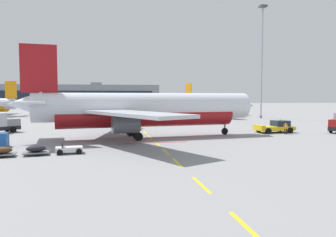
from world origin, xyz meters
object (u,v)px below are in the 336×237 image
object	(u,v)px
ground_crew_worker	(286,128)
uld_cargo_container	(0,140)
pushback_tug	(275,127)
baggage_train	(36,150)
airliner_foreground	(144,109)
apron_light_mast_far	(262,50)
airliner_far_center	(206,105)

from	to	relation	value
ground_crew_worker	uld_cargo_container	world-z (taller)	ground_crew_worker
pushback_tug	uld_cargo_container	world-z (taller)	pushback_tug
baggage_train	ground_crew_worker	xyz separation A→B (m)	(33.41, 11.94, 0.43)
airliner_foreground	pushback_tug	xyz separation A→B (m)	(21.25, 2.66, -3.05)
pushback_tug	ground_crew_worker	xyz separation A→B (m)	(0.32, -2.45, 0.05)
baggage_train	apron_light_mast_far	bearing A→B (deg)	45.25
airliner_far_center	apron_light_mast_far	bearing A→B (deg)	-34.95
airliner_foreground	ground_crew_worker	distance (m)	21.79
pushback_tug	apron_light_mast_far	distance (m)	39.43
baggage_train	airliner_foreground	bearing A→B (deg)	44.75
ground_crew_worker	uld_cargo_container	distance (m)	38.96
pushback_tug	baggage_train	distance (m)	36.09
ground_crew_worker	airliner_foreground	bearing A→B (deg)	-179.46
airliner_foreground	apron_light_mast_far	size ratio (longest dim) A/B	1.19
baggage_train	ground_crew_worker	size ratio (longest dim) A/B	5.19
apron_light_mast_far	airliner_foreground	bearing A→B (deg)	-134.58
apron_light_mast_far	baggage_train	bearing A→B (deg)	-134.75
airliner_foreground	airliner_far_center	bearing A→B (deg)	62.75
ground_crew_worker	uld_cargo_container	xyz separation A→B (m)	(-38.55, -5.68, -0.16)
baggage_train	ground_crew_worker	bearing A→B (deg)	19.66
airliner_far_center	ground_crew_worker	distance (m)	43.98
pushback_tug	airliner_far_center	bearing A→B (deg)	87.98
baggage_train	uld_cargo_container	size ratio (longest dim) A/B	5.38
pushback_tug	ground_crew_worker	world-z (taller)	pushback_tug
airliner_far_center	uld_cargo_container	xyz separation A→B (m)	(-39.69, -49.59, -2.35)
pushback_tug	baggage_train	bearing A→B (deg)	-156.50
pushback_tug	apron_light_mast_far	bearing A→B (deg)	67.29
airliner_far_center	apron_light_mast_far	world-z (taller)	apron_light_mast_far
airliner_foreground	uld_cargo_container	xyz separation A→B (m)	(-16.97, -5.48, -3.15)
airliner_foreground	ground_crew_worker	bearing A→B (deg)	0.54
ground_crew_worker	uld_cargo_container	bearing A→B (deg)	-171.62
airliner_far_center	ground_crew_worker	bearing A→B (deg)	-91.49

